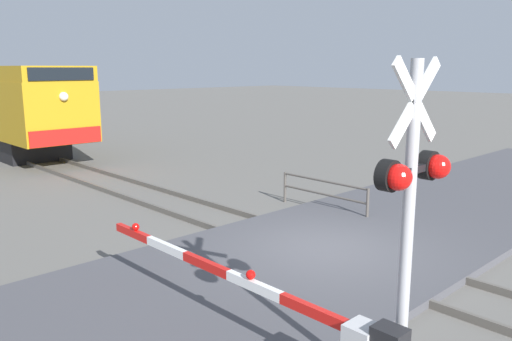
# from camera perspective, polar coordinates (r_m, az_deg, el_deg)

# --- Properties ---
(ground_plane) EXTENTS (160.00, 160.00, 0.00)m
(ground_plane) POSITION_cam_1_polar(r_m,az_deg,el_deg) (11.75, 7.72, -9.25)
(ground_plane) COLOR #605E59
(rail_track_left) EXTENTS (0.08, 80.00, 0.15)m
(rail_track_left) POSITION_cam_1_polar(r_m,az_deg,el_deg) (11.21, 5.41, -9.83)
(rail_track_left) COLOR #59544C
(rail_track_left) RESTS_ON ground_plane
(rail_track_right) EXTENTS (0.08, 80.00, 0.15)m
(rail_track_right) POSITION_cam_1_polar(r_m,az_deg,el_deg) (12.27, 9.85, -8.05)
(rail_track_right) COLOR #59544C
(rail_track_right) RESTS_ON ground_plane
(road_surface) EXTENTS (36.00, 5.75, 0.17)m
(road_surface) POSITION_cam_1_polar(r_m,az_deg,el_deg) (11.72, 7.73, -8.87)
(road_surface) COLOR #47474C
(road_surface) RESTS_ON ground_plane
(crossing_signal) EXTENTS (1.18, 0.33, 4.23)m
(crossing_signal) POSITION_cam_1_polar(r_m,az_deg,el_deg) (5.95, 16.75, -3.41)
(crossing_signal) COLOR #ADADB2
(crossing_signal) RESTS_ON ground_plane
(crossing_gate) EXTENTS (0.36, 6.12, 1.32)m
(crossing_gate) POSITION_cam_1_polar(r_m,az_deg,el_deg) (6.88, 5.89, -17.19)
(crossing_gate) COLOR silver
(crossing_gate) RESTS_ON ground_plane
(guard_railing) EXTENTS (0.08, 3.11, 0.95)m
(guard_railing) POSITION_cam_1_polar(r_m,az_deg,el_deg) (14.99, 7.47, -2.21)
(guard_railing) COLOR #4C4742
(guard_railing) RESTS_ON ground_plane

